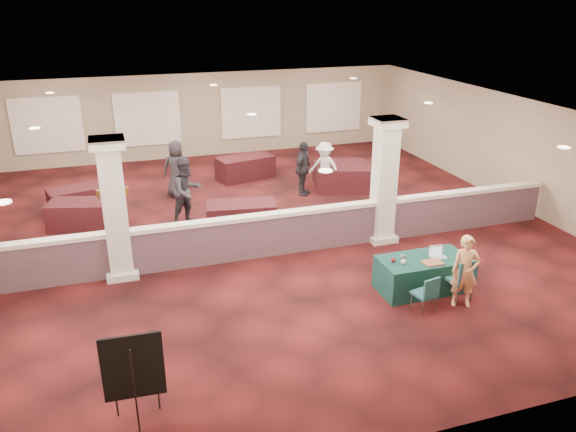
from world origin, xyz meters
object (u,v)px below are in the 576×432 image
object	(u,v)px
easel_board	(133,368)
woman	(465,271)
near_table	(423,274)
far_table_front_right	(345,179)
far_table_back_right	(340,172)
attendee_d	(177,169)
far_table_front_center	(241,216)
attendee_c	(303,169)
attendee_b	(324,167)
conf_chair_side	(427,292)
far_table_front_left	(85,215)
attendee_a	(187,191)
far_table_back_left	(80,199)
far_table_back_center	(245,167)
conf_chair_main	(463,277)

from	to	relation	value
easel_board	woman	xyz separation A→B (m)	(6.57, 1.42, -0.19)
near_table	far_table_front_right	size ratio (longest dim) A/B	1.00
far_table_back_right	attendee_d	size ratio (longest dim) A/B	0.98
far_table_front_center	attendee_c	size ratio (longest dim) A/B	1.08
attendee_b	woman	bearing A→B (deg)	-40.70
conf_chair_side	far_table_front_right	world-z (taller)	conf_chair_side
far_table_front_left	far_table_front_right	world-z (taller)	far_table_front_right
woman	near_table	bearing A→B (deg)	139.45
woman	attendee_c	world-z (taller)	attendee_c
attendee_a	attendee_c	size ratio (longest dim) A/B	1.10
attendee_c	far_table_back_left	bearing A→B (deg)	126.29
far_table_back_center	far_table_back_right	world-z (taller)	far_table_back_center
woman	far_table_front_right	distance (m)	7.46
far_table_front_left	woman	bearing A→B (deg)	-42.25
far_table_front_center	attendee_a	bearing A→B (deg)	146.83
near_table	far_table_front_center	bearing A→B (deg)	123.54
conf_chair_side	far_table_back_left	distance (m)	10.63
far_table_front_center	attendee_d	xyz separation A→B (m)	(-1.26, 3.25, 0.52)
far_table_front_center	far_table_front_right	distance (m)	4.50
attendee_c	attendee_d	distance (m)	3.94
woman	attendee_b	xyz separation A→B (m)	(-0.09, 7.54, 0.04)
far_table_front_right	attendee_b	world-z (taller)	attendee_b
conf_chair_main	woman	xyz separation A→B (m)	(-0.06, -0.13, 0.20)
conf_chair_side	far_table_front_center	bearing A→B (deg)	103.84
near_table	far_table_back_left	world-z (taller)	near_table
far_table_front_left	attendee_d	xyz separation A→B (m)	(2.77, 1.82, 0.52)
near_table	far_table_back_center	size ratio (longest dim) A/B	1.02
attendee_a	attendee_d	xyz separation A→B (m)	(0.04, 2.40, -0.06)
far_table_front_right	attendee_b	size ratio (longest dim) A/B	1.18
near_table	conf_chair_side	xyz separation A→B (m)	(-0.43, -0.89, 0.12)
far_table_back_right	far_table_front_right	bearing A→B (deg)	-101.72
woman	attendee_d	size ratio (longest dim) A/B	0.86
attendee_a	attendee_c	world-z (taller)	attendee_a
near_table	attendee_b	xyz separation A→B (m)	(0.35, 6.71, 0.44)
attendee_d	conf_chair_main	bearing A→B (deg)	130.83
attendee_b	far_table_back_center	bearing A→B (deg)	-176.67
far_table_front_left	attendee_a	size ratio (longest dim) A/B	0.98
far_table_front_left	far_table_back_left	world-z (taller)	far_table_front_left
far_table_back_left	attendee_a	distance (m)	3.59
far_table_front_right	attendee_d	world-z (taller)	attendee_d
easel_board	far_table_front_left	world-z (taller)	easel_board
far_table_back_left	attendee_a	xyz separation A→B (m)	(2.89, -2.05, 0.60)
conf_chair_main	attendee_a	xyz separation A→B (m)	(-4.74, 6.02, 0.38)
conf_chair_side	attendee_a	distance (m)	7.29
far_table_back_center	far_table_front_right	bearing A→B (deg)	-38.80
far_table_front_center	far_table_front_right	size ratio (longest dim) A/B	0.96
far_table_back_left	attendee_c	size ratio (longest dim) A/B	0.99
conf_chair_side	far_table_back_right	xyz separation A→B (m)	(1.63, 8.25, -0.13)
conf_chair_side	attendee_a	size ratio (longest dim) A/B	0.43
far_table_back_left	attendee_d	distance (m)	3.01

